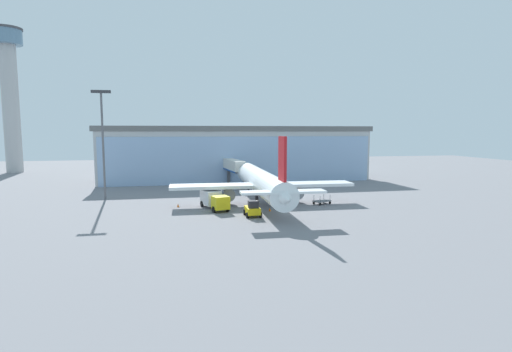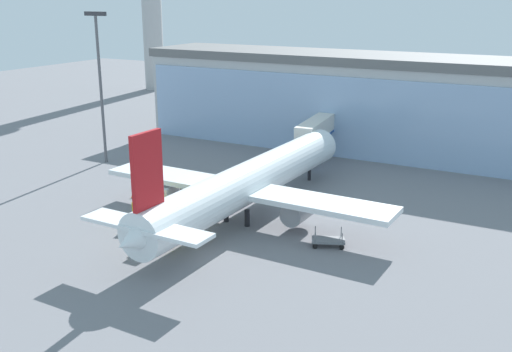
{
  "view_description": "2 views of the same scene",
  "coord_description": "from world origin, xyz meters",
  "px_view_note": "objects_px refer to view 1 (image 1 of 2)",
  "views": [
    {
      "loc": [
        -14.45,
        -54.52,
        11.84
      ],
      "look_at": [
        -1.19,
        11.63,
        4.28
      ],
      "focal_mm": 28.0,
      "sensor_mm": 36.0,
      "label": 1
    },
    {
      "loc": [
        26.03,
        -38.3,
        20.63
      ],
      "look_at": [
        -0.21,
        9.93,
        4.06
      ],
      "focal_mm": 42.0,
      "sensor_mm": 36.0,
      "label": 2
    }
  ],
  "objects_px": {
    "airplane": "(262,182)",
    "catering_truck": "(214,199)",
    "control_tower": "(10,88)",
    "pushback_tug": "(253,210)",
    "jet_bridge": "(233,166)",
    "apron_light_mast": "(103,135)",
    "safety_cone_nose": "(270,209)",
    "safety_cone_wingtip": "(178,205)",
    "baggage_cart": "(322,201)"
  },
  "relations": [
    {
      "from": "jet_bridge",
      "to": "pushback_tug",
      "type": "height_order",
      "value": "jet_bridge"
    },
    {
      "from": "catering_truck",
      "to": "pushback_tug",
      "type": "bearing_deg",
      "value": 20.22
    },
    {
      "from": "apron_light_mast",
      "to": "safety_cone_nose",
      "type": "relative_size",
      "value": 34.19
    },
    {
      "from": "catering_truck",
      "to": "safety_cone_wingtip",
      "type": "distance_m",
      "value": 6.02
    },
    {
      "from": "control_tower",
      "to": "airplane",
      "type": "xyz_separation_m",
      "value": [
        59.55,
        -62.61,
        -20.66
      ]
    },
    {
      "from": "control_tower",
      "to": "catering_truck",
      "type": "xyz_separation_m",
      "value": [
        51.35,
        -65.77,
        -22.67
      ]
    },
    {
      "from": "safety_cone_nose",
      "to": "safety_cone_wingtip",
      "type": "distance_m",
      "value": 14.68
    },
    {
      "from": "apron_light_mast",
      "to": "safety_cone_wingtip",
      "type": "relative_size",
      "value": 34.19
    },
    {
      "from": "airplane",
      "to": "baggage_cart",
      "type": "xyz_separation_m",
      "value": [
        9.51,
        -2.78,
        -2.98
      ]
    },
    {
      "from": "jet_bridge",
      "to": "catering_truck",
      "type": "height_order",
      "value": "jet_bridge"
    },
    {
      "from": "control_tower",
      "to": "baggage_cart",
      "type": "xyz_separation_m",
      "value": [
        69.05,
        -65.39,
        -23.64
      ]
    },
    {
      "from": "pushback_tug",
      "to": "safety_cone_nose",
      "type": "bearing_deg",
      "value": -46.26
    },
    {
      "from": "catering_truck",
      "to": "safety_cone_nose",
      "type": "relative_size",
      "value": 13.86
    },
    {
      "from": "control_tower",
      "to": "catering_truck",
      "type": "bearing_deg",
      "value": -52.02
    },
    {
      "from": "airplane",
      "to": "baggage_cart",
      "type": "height_order",
      "value": "airplane"
    },
    {
      "from": "catering_truck",
      "to": "baggage_cart",
      "type": "distance_m",
      "value": 17.73
    },
    {
      "from": "control_tower",
      "to": "safety_cone_wingtip",
      "type": "relative_size",
      "value": 73.77
    },
    {
      "from": "control_tower",
      "to": "airplane",
      "type": "height_order",
      "value": "control_tower"
    },
    {
      "from": "airplane",
      "to": "catering_truck",
      "type": "bearing_deg",
      "value": 112.55
    },
    {
      "from": "catering_truck",
      "to": "safety_cone_wingtip",
      "type": "bearing_deg",
      "value": -129.1
    },
    {
      "from": "catering_truck",
      "to": "safety_cone_nose",
      "type": "distance_m",
      "value": 8.87
    },
    {
      "from": "airplane",
      "to": "catering_truck",
      "type": "distance_m",
      "value": 9.01
    },
    {
      "from": "baggage_cart",
      "to": "jet_bridge",
      "type": "bearing_deg",
      "value": 91.76
    },
    {
      "from": "catering_truck",
      "to": "safety_cone_nose",
      "type": "bearing_deg",
      "value": 50.13
    },
    {
      "from": "safety_cone_nose",
      "to": "safety_cone_wingtip",
      "type": "height_order",
      "value": "same"
    },
    {
      "from": "control_tower",
      "to": "pushback_tug",
      "type": "bearing_deg",
      "value": -52.23
    },
    {
      "from": "jet_bridge",
      "to": "catering_truck",
      "type": "bearing_deg",
      "value": 158.37
    },
    {
      "from": "control_tower",
      "to": "apron_light_mast",
      "type": "relative_size",
      "value": 2.16
    },
    {
      "from": "jet_bridge",
      "to": "control_tower",
      "type": "xyz_separation_m",
      "value": [
        -57.81,
        41.78,
        19.71
      ]
    },
    {
      "from": "control_tower",
      "to": "pushback_tug",
      "type": "height_order",
      "value": "control_tower"
    },
    {
      "from": "airplane",
      "to": "safety_cone_nose",
      "type": "relative_size",
      "value": 66.36
    },
    {
      "from": "jet_bridge",
      "to": "baggage_cart",
      "type": "distance_m",
      "value": 26.44
    },
    {
      "from": "safety_cone_wingtip",
      "to": "baggage_cart",
      "type": "bearing_deg",
      "value": -4.93
    },
    {
      "from": "control_tower",
      "to": "baggage_cart",
      "type": "bearing_deg",
      "value": -43.44
    },
    {
      "from": "pushback_tug",
      "to": "baggage_cart",
      "type": "bearing_deg",
      "value": -61.26
    },
    {
      "from": "baggage_cart",
      "to": "safety_cone_nose",
      "type": "xyz_separation_m",
      "value": [
        -9.71,
        -4.02,
        -0.23
      ]
    },
    {
      "from": "airplane",
      "to": "catering_truck",
      "type": "xyz_separation_m",
      "value": [
        -8.2,
        -3.16,
        -2.02
      ]
    },
    {
      "from": "baggage_cart",
      "to": "safety_cone_wingtip",
      "type": "xyz_separation_m",
      "value": [
        -23.1,
        1.99,
        -0.23
      ]
    },
    {
      "from": "baggage_cart",
      "to": "airplane",
      "type": "bearing_deg",
      "value": 139.99
    },
    {
      "from": "apron_light_mast",
      "to": "catering_truck",
      "type": "height_order",
      "value": "apron_light_mast"
    },
    {
      "from": "baggage_cart",
      "to": "safety_cone_nose",
      "type": "relative_size",
      "value": 5.83
    },
    {
      "from": "control_tower",
      "to": "safety_cone_nose",
      "type": "bearing_deg",
      "value": -49.47
    },
    {
      "from": "airplane",
      "to": "catering_truck",
      "type": "height_order",
      "value": "airplane"
    },
    {
      "from": "pushback_tug",
      "to": "safety_cone_nose",
      "type": "relative_size",
      "value": 5.82
    },
    {
      "from": "apron_light_mast",
      "to": "pushback_tug",
      "type": "height_order",
      "value": "apron_light_mast"
    },
    {
      "from": "apron_light_mast",
      "to": "safety_cone_nose",
      "type": "distance_m",
      "value": 32.11
    },
    {
      "from": "catering_truck",
      "to": "baggage_cart",
      "type": "xyz_separation_m",
      "value": [
        17.7,
        0.38,
        -0.97
      ]
    },
    {
      "from": "safety_cone_nose",
      "to": "baggage_cart",
      "type": "bearing_deg",
      "value": 22.5
    },
    {
      "from": "jet_bridge",
      "to": "airplane",
      "type": "xyz_separation_m",
      "value": [
        1.74,
        -20.83,
        -0.95
      ]
    },
    {
      "from": "jet_bridge",
      "to": "apron_light_mast",
      "type": "distance_m",
      "value": 27.88
    }
  ]
}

